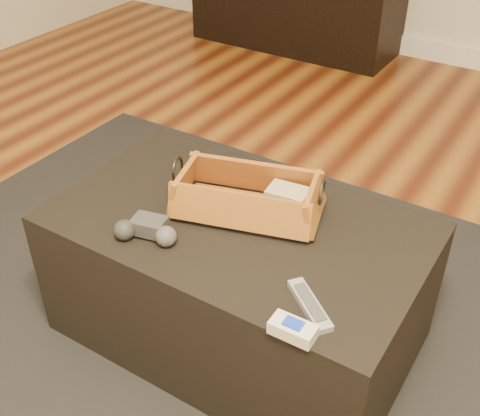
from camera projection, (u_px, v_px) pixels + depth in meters
The scene contains 11 objects.
floor at pixel (179, 366), 1.75m from camera, with size 5.00×5.50×0.01m, color brown.
baseboard at pixel (453, 55), 3.60m from camera, with size 5.00×0.04×0.12m, color white.
media_cabinet at pixel (296, 6), 3.76m from camera, with size 1.28×0.45×0.50m, color black.
area_rug at pixel (229, 342), 1.81m from camera, with size 2.60×2.00×0.01m, color black.
ottoman at pixel (238, 279), 1.72m from camera, with size 1.00×0.60×0.42m, color black.
tv_remote at pixel (239, 206), 1.61m from camera, with size 0.21×0.05×0.02m, color black.
cloth_bundle at pixel (288, 199), 1.61m from camera, with size 0.11×0.07×0.06m, color #C7B48A.
wicker_basket at pixel (247, 198), 1.61m from camera, with size 0.43×0.31×0.14m.
game_controller at pixel (147, 230), 1.52m from camera, with size 0.17×0.12×0.05m.
silver_remote at pixel (310, 305), 1.33m from camera, with size 0.15×0.13×0.02m.
cream_gadget at pixel (293, 329), 1.26m from camera, with size 0.10×0.05×0.04m.
Camera 1 is at (0.77, -0.89, 1.38)m, focal length 45.00 mm.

